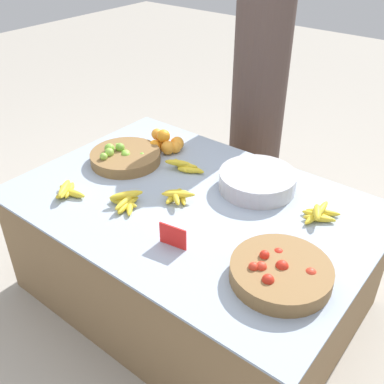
{
  "coord_description": "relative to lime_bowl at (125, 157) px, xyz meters",
  "views": [
    {
      "loc": [
        1.1,
        -1.38,
        1.83
      ],
      "look_at": [
        0.0,
        0.0,
        0.67
      ],
      "focal_mm": 42.0,
      "sensor_mm": 36.0,
      "label": 1
    }
  ],
  "objects": [
    {
      "name": "market_table",
      "position": [
        0.52,
        -0.07,
        -0.34
      ],
      "size": [
        1.69,
        1.17,
        0.62
      ],
      "color": "olive",
      "rests_on": "ground_plane"
    },
    {
      "name": "metal_bowl",
      "position": [
        0.71,
        0.22,
        0.01
      ],
      "size": [
        0.38,
        0.38,
        0.09
      ],
      "color": "#B7B7BF",
      "rests_on": "market_table"
    },
    {
      "name": "ground_plane",
      "position": [
        0.52,
        -0.07,
        -0.66
      ],
      "size": [
        12.0,
        12.0,
        0.0
      ],
      "primitive_type": "plane",
      "color": "#ADA599"
    },
    {
      "name": "tomato_basket",
      "position": [
        1.11,
        -0.28,
        0.0
      ],
      "size": [
        0.39,
        0.39,
        0.09
      ],
      "color": "olive",
      "rests_on": "market_table"
    },
    {
      "name": "lime_bowl",
      "position": [
        0.0,
        0.0,
        0.0
      ],
      "size": [
        0.38,
        0.38,
        0.1
      ],
      "color": "olive",
      "rests_on": "market_table"
    },
    {
      "name": "vendor_person",
      "position": [
        0.28,
        0.91,
        0.14
      ],
      "size": [
        0.34,
        0.34,
        1.71
      ],
      "color": "#473833",
      "rests_on": "ground_plane"
    },
    {
      "name": "price_sign",
      "position": [
        0.67,
        -0.38,
        0.02
      ],
      "size": [
        0.12,
        0.03,
        0.1
      ],
      "rotation": [
        0.0,
        0.0,
        0.16
      ],
      "color": "red",
      "rests_on": "market_table"
    },
    {
      "name": "banana_bunch_front_left",
      "position": [
        0.31,
        -0.3,
        -0.01
      ],
      "size": [
        0.18,
        0.18,
        0.06
      ],
      "color": "yellow",
      "rests_on": "market_table"
    },
    {
      "name": "orange_pile",
      "position": [
        0.09,
        0.24,
        0.02
      ],
      "size": [
        0.2,
        0.17,
        0.13
      ],
      "color": "orange",
      "rests_on": "market_table"
    },
    {
      "name": "banana_bunch_middle_left",
      "position": [
        0.02,
        -0.4,
        -0.01
      ],
      "size": [
        0.17,
        0.17,
        0.06
      ],
      "color": "yellow",
      "rests_on": "market_table"
    },
    {
      "name": "banana_bunch_front_right",
      "position": [
        1.05,
        0.18,
        -0.01
      ],
      "size": [
        0.16,
        0.19,
        0.06
      ],
      "color": "yellow",
      "rests_on": "market_table"
    },
    {
      "name": "banana_bunch_front_center",
      "position": [
        0.46,
        -0.1,
        -0.01
      ],
      "size": [
        0.17,
        0.16,
        0.05
      ],
      "color": "yellow",
      "rests_on": "market_table"
    },
    {
      "name": "banana_bunch_back_center",
      "position": [
        0.31,
        0.13,
        -0.01
      ],
      "size": [
        0.22,
        0.11,
        0.06
      ],
      "color": "yellow",
      "rests_on": "market_table"
    }
  ]
}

